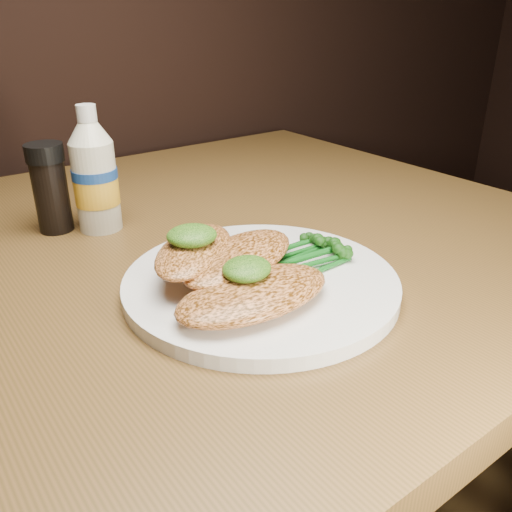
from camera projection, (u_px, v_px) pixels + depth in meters
dining_table at (126, 506)px, 0.74m from camera, size 1.20×0.80×0.75m
plate at (261, 283)px, 0.53m from camera, size 0.27×0.27×0.01m
chicken_front at (254, 294)px, 0.47m from camera, size 0.15×0.08×0.02m
chicken_mid at (239, 257)px, 0.52m from camera, size 0.16×0.12×0.02m
chicken_back at (194, 250)px, 0.52m from camera, size 0.14×0.13×0.02m
pesto_front at (247, 269)px, 0.47m from camera, size 0.06×0.06×0.02m
pesto_back at (192, 235)px, 0.51m from camera, size 0.06×0.06×0.02m
broccolini_bundle at (295, 254)px, 0.55m from camera, size 0.15×0.13×0.02m
mayo_bottle at (94, 169)px, 0.64m from camera, size 0.06×0.06×0.15m
pepper_grinder at (50, 188)px, 0.64m from camera, size 0.06×0.06×0.11m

